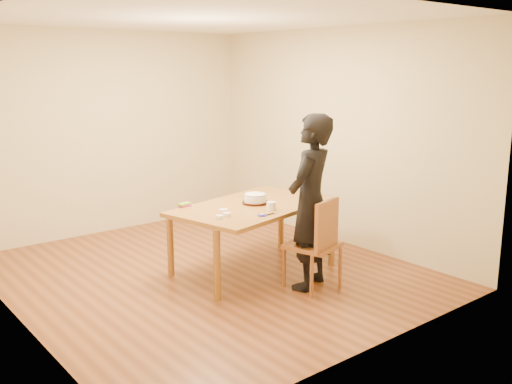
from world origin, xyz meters
TOP-DOWN VIEW (x-y plane):
  - room_shell at (0.00, 0.34)m, footprint 4.00×4.50m
  - dining_table at (0.43, -0.24)m, footprint 1.95×1.40m
  - dining_chair at (0.58, -1.01)m, footprint 0.58×0.58m
  - cake_plate at (0.48, -0.22)m, footprint 0.29×0.29m
  - cake at (0.48, -0.22)m, footprint 0.24×0.24m
  - frosting_dome at (0.48, -0.22)m, footprint 0.23×0.23m
  - frosting_tub at (0.43, -0.54)m, footprint 0.10×0.10m
  - frosting_lid at (0.20, -0.67)m, footprint 0.10×0.10m
  - frosting_dollop at (0.20, -0.67)m, footprint 0.04×0.04m
  - ramekin_green at (-0.20, -0.50)m, footprint 0.07×0.07m
  - ramekin_yellow at (-0.04, -0.35)m, footprint 0.09×0.09m
  - ramekin_multi at (-0.09, -0.47)m, footprint 0.08×0.08m
  - candy_box_pink at (-0.20, 0.14)m, footprint 0.13×0.07m
  - candy_box_green at (-0.20, 0.15)m, footprint 0.14×0.09m
  - spatula at (0.27, -0.69)m, footprint 0.17×0.03m
  - person at (0.58, -0.97)m, footprint 0.76×0.65m

SIDE VIEW (x-z plane):
  - dining_chair at x=0.58m, z-range 0.43..0.47m
  - dining_table at x=0.43m, z-range 0.71..0.75m
  - frosting_lid at x=0.20m, z-range 0.75..0.76m
  - spatula at x=0.27m, z-range 0.75..0.76m
  - candy_box_pink at x=-0.20m, z-range 0.75..0.77m
  - cake_plate at x=0.48m, z-range 0.75..0.77m
  - frosting_dollop at x=0.20m, z-range 0.76..0.78m
  - ramekin_green at x=-0.20m, z-range 0.75..0.79m
  - ramekin_multi at x=-0.09m, z-range 0.75..0.79m
  - ramekin_yellow at x=-0.04m, z-range 0.75..0.79m
  - candy_box_green at x=-0.20m, z-range 0.77..0.79m
  - frosting_tub at x=0.43m, z-range 0.75..0.84m
  - cake at x=0.48m, z-range 0.77..0.85m
  - frosting_dome at x=0.48m, z-range 0.85..0.88m
  - person at x=0.58m, z-range 0.00..1.78m
  - room_shell at x=0.00m, z-range 0.00..2.70m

